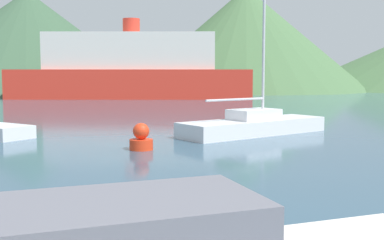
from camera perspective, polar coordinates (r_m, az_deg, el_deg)
The scene contains 5 objects.
sailboat_inner at distance 20.92m, azimuth 7.34°, elevation -0.49°, with size 7.04×5.29×8.62m.
ferry_distant at distance 51.95m, azimuth -7.15°, elevation 5.90°, with size 25.63×9.80×8.39m.
buoy_marker at distance 16.63m, azimuth -6.04°, elevation -2.22°, with size 0.81×0.81×0.93m.
hill_central at distance 74.23m, azimuth -18.81°, elevation 8.80°, with size 38.36×38.36×14.42m.
hill_east at distance 76.45m, azimuth 6.35°, elevation 9.50°, with size 37.29×37.29×15.87m.
Camera 1 is at (-2.10, -0.57, 2.62)m, focal length 45.00 mm.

